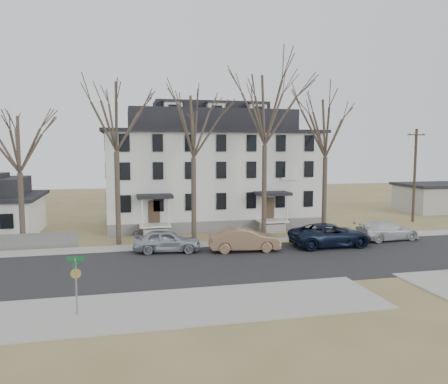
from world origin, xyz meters
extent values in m
plane|color=olive|center=(0.00, 0.00, 0.00)|extent=(120.00, 120.00, 0.00)
cube|color=#27272A|center=(0.00, 2.00, 0.00)|extent=(120.00, 10.00, 0.04)
cube|color=#A09F97|center=(0.00, 8.00, 0.00)|extent=(120.00, 2.00, 0.08)
cube|color=#A09F97|center=(-8.00, -5.00, 0.00)|extent=(20.00, 5.00, 0.08)
cube|color=gold|center=(5.00, 7.10, 0.00)|extent=(14.00, 0.25, 0.06)
cube|color=slate|center=(-2.00, 18.00, 0.50)|extent=(20.00, 10.00, 1.00)
cube|color=silver|center=(-2.00, 18.00, 5.00)|extent=(20.00, 10.00, 8.00)
cube|color=black|center=(-2.00, 18.00, 9.10)|extent=(20.80, 10.80, 0.30)
cube|color=black|center=(-2.00, 18.00, 10.25)|extent=(16.00, 7.00, 2.00)
cube|color=black|center=(-2.00, 18.00, 11.65)|extent=(11.00, 4.50, 0.80)
cube|color=white|center=(-8.00, 12.04, 1.00)|extent=(2.60, 2.00, 0.16)
cube|color=white|center=(2.50, 12.04, 1.00)|extent=(2.60, 2.00, 0.16)
cube|color=white|center=(4.50, 12.92, 5.20)|extent=(1.60, 0.08, 1.20)
cube|color=#A09F97|center=(26.00, 20.00, 1.50)|extent=(8.00, 6.00, 3.00)
cube|color=black|center=(26.00, 20.00, 3.20)|extent=(8.50, 6.50, 0.30)
cylinder|color=#473B31|center=(-11.00, 9.80, 3.64)|extent=(0.40, 0.40, 7.28)
cylinder|color=#473B31|center=(-5.00, 9.80, 3.38)|extent=(0.40, 0.40, 6.76)
cylinder|color=#473B31|center=(1.00, 9.80, 3.90)|extent=(0.40, 0.40, 7.80)
cylinder|color=#473B31|center=(6.50, 9.80, 3.38)|extent=(0.40, 0.40, 6.76)
cylinder|color=#473B31|center=(-18.00, 9.80, 2.86)|extent=(0.40, 0.40, 5.72)
cylinder|color=#3D3023|center=(18.50, 14.00, 4.75)|extent=(0.28, 0.28, 9.50)
cube|color=#3D3023|center=(18.50, 14.00, 8.90)|extent=(2.00, 0.12, 0.12)
imported|color=#A0AAB3|center=(-7.54, 6.20, 0.82)|extent=(5.04, 2.56, 1.64)
imported|color=#86674C|center=(-1.99, 5.23, 0.85)|extent=(5.31, 2.28, 1.70)
imported|color=black|center=(4.88, 5.28, 0.87)|extent=(6.31, 2.96, 1.75)
imported|color=silver|center=(10.48, 6.38, 0.78)|extent=(5.53, 2.67, 1.55)
imported|color=black|center=(-9.08, 11.79, 0.44)|extent=(1.78, 1.16, 0.88)
cylinder|color=gray|center=(-12.66, -5.07, 1.35)|extent=(0.07, 0.07, 2.70)
cube|color=#0C5926|center=(-12.66, -5.07, 2.64)|extent=(0.78, 0.03, 0.19)
cube|color=#0C5926|center=(-12.66, -5.07, 2.43)|extent=(0.03, 0.78, 0.19)
camera|label=1|loc=(-10.45, -25.04, 7.53)|focal=35.00mm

